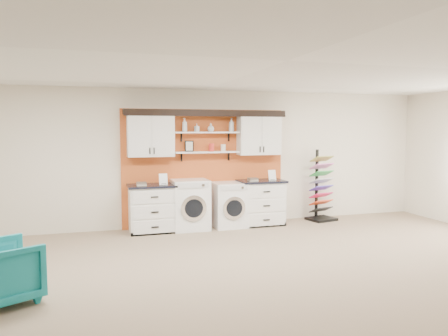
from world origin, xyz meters
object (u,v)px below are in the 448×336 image
object	(u,v)px
armchair	(1,272)
dryer	(229,205)
base_cabinet_right	(261,202)
base_cabinet_left	(153,208)
washer	(190,205)
sample_rack	(321,197)

from	to	relation	value
armchair	dryer	bearing A→B (deg)	-78.73
base_cabinet_right	base_cabinet_left	bearing A→B (deg)	180.00
washer	sample_rack	distance (m)	2.94
sample_rack	armchair	distance (m)	6.57
base_cabinet_left	washer	xyz separation A→B (m)	(0.74, -0.00, 0.04)
base_cabinet_right	sample_rack	size ratio (longest dim) A/B	0.62
base_cabinet_left	sample_rack	bearing A→B (deg)	0.51
base_cabinet_right	armchair	size ratio (longest dim) A/B	1.21
base_cabinet_right	sample_rack	distance (m)	1.42
base_cabinet_right	dryer	bearing A→B (deg)	-179.72
sample_rack	armchair	bearing A→B (deg)	-165.33
base_cabinet_left	dryer	size ratio (longest dim) A/B	1.04
washer	dryer	distance (m)	0.82
base_cabinet_left	dryer	world-z (taller)	base_cabinet_left
base_cabinet_right	dryer	world-z (taller)	base_cabinet_right
washer	sample_rack	world-z (taller)	sample_rack
dryer	armchair	size ratio (longest dim) A/B	1.15
sample_rack	armchair	world-z (taller)	sample_rack
washer	armchair	distance (m)	4.17
base_cabinet_left	sample_rack	xyz separation A→B (m)	(3.68, 0.03, 0.04)
base_cabinet_left	sample_rack	world-z (taller)	sample_rack
base_cabinet_left	dryer	bearing A→B (deg)	-0.12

